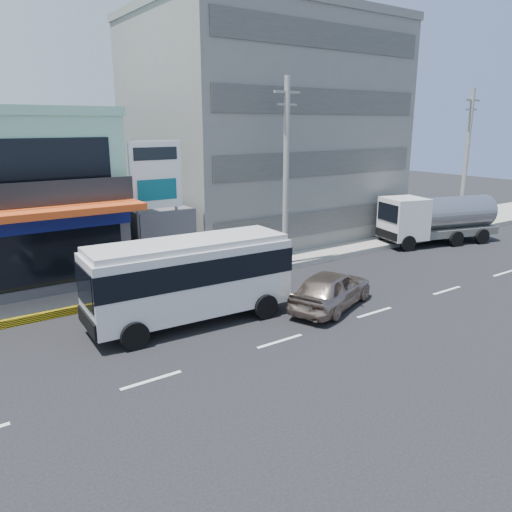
{
  "coord_description": "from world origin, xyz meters",
  "views": [
    {
      "loc": [
        -10.29,
        -13.23,
        7.67
      ],
      "look_at": [
        1.47,
        3.63,
        2.2
      ],
      "focal_mm": 35.0,
      "sensor_mm": 36.0,
      "label": 1
    }
  ],
  "objects_px": {
    "concrete_building": "(263,134)",
    "billboard": "(156,183)",
    "tanker_truck": "(435,218)",
    "sedan": "(331,289)",
    "utility_pole_near": "(286,173)",
    "satellite_dish": "(152,205)",
    "utility_pole_far": "(466,161)",
    "minibus": "(190,274)"
  },
  "relations": [
    {
      "from": "concrete_building",
      "to": "billboard",
      "type": "distance_m",
      "value": 12.17
    },
    {
      "from": "tanker_truck",
      "to": "billboard",
      "type": "bearing_deg",
      "value": 171.15
    },
    {
      "from": "billboard",
      "to": "sedan",
      "type": "xyz_separation_m",
      "value": [
        4.4,
        -7.7,
        -4.09
      ]
    },
    {
      "from": "billboard",
      "to": "sedan",
      "type": "relative_size",
      "value": 1.41
    },
    {
      "from": "concrete_building",
      "to": "utility_pole_near",
      "type": "height_order",
      "value": "concrete_building"
    },
    {
      "from": "satellite_dish",
      "to": "utility_pole_far",
      "type": "relative_size",
      "value": 0.15
    },
    {
      "from": "concrete_building",
      "to": "billboard",
      "type": "xyz_separation_m",
      "value": [
        -10.5,
        -5.8,
        -2.07
      ]
    },
    {
      "from": "billboard",
      "to": "tanker_truck",
      "type": "height_order",
      "value": "billboard"
    },
    {
      "from": "concrete_building",
      "to": "tanker_truck",
      "type": "xyz_separation_m",
      "value": [
        7.64,
        -8.62,
        -5.31
      ]
    },
    {
      "from": "utility_pole_near",
      "to": "tanker_truck",
      "type": "relative_size",
      "value": 1.2
    },
    {
      "from": "tanker_truck",
      "to": "sedan",
      "type": "bearing_deg",
      "value": -160.46
    },
    {
      "from": "sedan",
      "to": "minibus",
      "type": "bearing_deg",
      "value": 49.39
    },
    {
      "from": "satellite_dish",
      "to": "utility_pole_far",
      "type": "xyz_separation_m",
      "value": [
        22.0,
        -3.6,
        1.57
      ]
    },
    {
      "from": "satellite_dish",
      "to": "tanker_truck",
      "type": "xyz_separation_m",
      "value": [
        17.64,
        -4.62,
        -1.88
      ]
    },
    {
      "from": "minibus",
      "to": "billboard",
      "type": "bearing_deg",
      "value": 77.29
    },
    {
      "from": "tanker_truck",
      "to": "utility_pole_near",
      "type": "bearing_deg",
      "value": 174.97
    },
    {
      "from": "utility_pole_near",
      "to": "tanker_truck",
      "type": "xyz_separation_m",
      "value": [
        11.64,
        -1.02,
        -3.46
      ]
    },
    {
      "from": "sedan",
      "to": "utility_pole_far",
      "type": "bearing_deg",
      "value": -93.24
    },
    {
      "from": "concrete_building",
      "to": "utility_pole_far",
      "type": "height_order",
      "value": "concrete_building"
    },
    {
      "from": "satellite_dish",
      "to": "minibus",
      "type": "relative_size",
      "value": 0.18
    },
    {
      "from": "billboard",
      "to": "minibus",
      "type": "relative_size",
      "value": 0.85
    },
    {
      "from": "concrete_building",
      "to": "utility_pole_near",
      "type": "xyz_separation_m",
      "value": [
        -4.0,
        -7.6,
        -1.85
      ]
    },
    {
      "from": "billboard",
      "to": "utility_pole_near",
      "type": "height_order",
      "value": "utility_pole_near"
    },
    {
      "from": "satellite_dish",
      "to": "sedan",
      "type": "distance_m",
      "value": 10.63
    },
    {
      "from": "concrete_building",
      "to": "tanker_truck",
      "type": "height_order",
      "value": "concrete_building"
    },
    {
      "from": "concrete_building",
      "to": "satellite_dish",
      "type": "distance_m",
      "value": 11.3
    },
    {
      "from": "utility_pole_near",
      "to": "utility_pole_far",
      "type": "bearing_deg",
      "value": 0.0
    },
    {
      "from": "utility_pole_far",
      "to": "minibus",
      "type": "relative_size",
      "value": 1.23
    },
    {
      "from": "minibus",
      "to": "utility_pole_near",
      "type": "bearing_deg",
      "value": 26.64
    },
    {
      "from": "concrete_building",
      "to": "utility_pole_far",
      "type": "bearing_deg",
      "value": -32.35
    },
    {
      "from": "concrete_building",
      "to": "sedan",
      "type": "height_order",
      "value": "concrete_building"
    },
    {
      "from": "utility_pole_far",
      "to": "minibus",
      "type": "distance_m",
      "value": 24.31
    },
    {
      "from": "satellite_dish",
      "to": "utility_pole_far",
      "type": "distance_m",
      "value": 22.35
    },
    {
      "from": "satellite_dish",
      "to": "billboard",
      "type": "bearing_deg",
      "value": -105.52
    },
    {
      "from": "utility_pole_near",
      "to": "satellite_dish",
      "type": "bearing_deg",
      "value": 149.04
    },
    {
      "from": "minibus",
      "to": "sedan",
      "type": "relative_size",
      "value": 1.66
    },
    {
      "from": "concrete_building",
      "to": "minibus",
      "type": "height_order",
      "value": "concrete_building"
    },
    {
      "from": "satellite_dish",
      "to": "tanker_truck",
      "type": "bearing_deg",
      "value": -14.69
    },
    {
      "from": "satellite_dish",
      "to": "minibus",
      "type": "bearing_deg",
      "value": -103.39
    },
    {
      "from": "minibus",
      "to": "tanker_truck",
      "type": "xyz_separation_m",
      "value": [
        19.42,
        2.88,
        -0.31
      ]
    },
    {
      "from": "billboard",
      "to": "concrete_building",
      "type": "bearing_deg",
      "value": 28.92
    },
    {
      "from": "minibus",
      "to": "concrete_building",
      "type": "bearing_deg",
      "value": 44.31
    }
  ]
}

